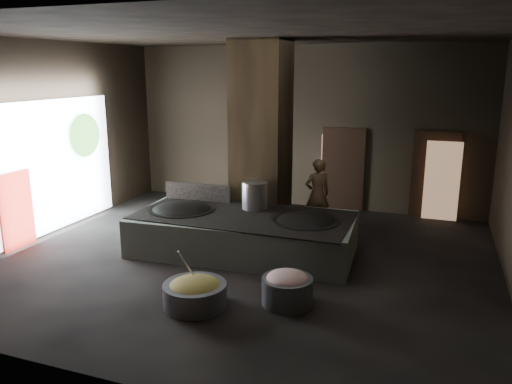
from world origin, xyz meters
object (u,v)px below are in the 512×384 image
at_px(hearth_platform, 244,234).
at_px(stock_pot, 255,195).
at_px(wok_left, 182,212).
at_px(cook, 317,194).
at_px(wok_right, 306,224).
at_px(veg_basin, 195,295).
at_px(meat_basin, 287,291).

xyz_separation_m(hearth_platform, stock_pot, (0.05, 0.55, 0.73)).
relative_size(wok_left, cook, 0.83).
distance_m(wok_left, stock_pot, 1.66).
distance_m(hearth_platform, wok_right, 1.39).
distance_m(hearth_platform, wok_left, 1.49).
relative_size(stock_pot, veg_basin, 0.57).
distance_m(hearth_platform, meat_basin, 2.60).
xyz_separation_m(hearth_platform, meat_basin, (1.59, -2.05, -0.17)).
distance_m(cook, meat_basin, 4.21).
relative_size(stock_pot, cook, 0.34).
bearing_deg(meat_basin, veg_basin, -157.47).
xyz_separation_m(hearth_platform, veg_basin, (0.17, -2.64, -0.21)).
distance_m(wok_right, cook, 2.04).
distance_m(veg_basin, meat_basin, 1.54).
height_order(cook, veg_basin, cook).
relative_size(veg_basin, meat_basin, 1.24).
bearing_deg(stock_pot, meat_basin, -59.40).
xyz_separation_m(wok_right, meat_basin, (0.24, -2.10, -0.52)).
distance_m(wok_right, veg_basin, 2.99).
relative_size(hearth_platform, veg_basin, 4.37).
bearing_deg(wok_right, hearth_platform, -177.88).
height_order(wok_right, stock_pot, stock_pot).
relative_size(wok_left, veg_basin, 1.38).
relative_size(wok_right, stock_pot, 2.25).
bearing_deg(cook, wok_right, 62.55).
height_order(hearth_platform, wok_left, wok_left).
distance_m(wok_left, meat_basin, 3.68).
bearing_deg(wok_right, wok_left, -177.95).
bearing_deg(stock_pot, cook, 55.25).
bearing_deg(stock_pot, veg_basin, -87.86).
xyz_separation_m(hearth_platform, cook, (1.11, 2.08, 0.47)).
relative_size(wok_right, cook, 0.78).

